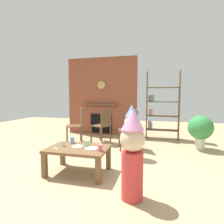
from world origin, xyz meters
TOP-DOWN VIEW (x-y plane):
  - ground_plane at (0.00, 0.00)m, footprint 12.00×12.00m
  - brick_fireplace_feature at (-0.74, 2.60)m, footprint 2.20×0.28m
  - bookshelf at (1.05, 2.40)m, footprint 0.90×0.28m
  - coffee_table at (-0.22, -0.33)m, footprint 0.94×0.63m
  - paper_cup_near_left at (0.18, -0.42)m, footprint 0.07×0.07m
  - paper_cup_near_right at (-0.49, -0.32)m, footprint 0.07×0.07m
  - paper_cup_center at (-0.42, -0.11)m, footprint 0.07×0.07m
  - paper_cup_far_left at (-0.11, -0.21)m, footprint 0.08×0.08m
  - paper_plate_front at (-0.24, -0.30)m, footprint 0.18×0.18m
  - paper_plate_rear at (0.01, -0.35)m, footprint 0.20×0.20m
  - birthday_cake_slice at (0.11, -0.16)m, footprint 0.10×0.10m
  - table_fork at (-0.53, -0.47)m, footprint 0.13×0.10m
  - child_with_cone_hat at (0.71, -0.85)m, footprint 0.30×0.30m
  - child_in_pink at (0.50, 0.60)m, footprint 0.29×0.29m
  - dining_chair_left at (-1.03, 1.41)m, footprint 0.54×0.54m
  - dining_chair_middle at (-0.37, 1.54)m, footprint 0.53×0.53m
  - dining_chair_right at (0.42, 1.17)m, footprint 0.50×0.50m
  - potted_plant_tall at (1.94, 1.52)m, footprint 0.55×0.55m

SIDE VIEW (x-z plane):
  - ground_plane at x=0.00m, z-range 0.00..0.00m
  - coffee_table at x=-0.22m, z-range 0.14..0.55m
  - table_fork at x=-0.53m, z-range 0.41..0.42m
  - paper_plate_front at x=-0.24m, z-range 0.41..0.42m
  - paper_plate_rear at x=0.01m, z-range 0.41..0.42m
  - birthday_cake_slice at x=0.11m, z-range 0.41..0.49m
  - paper_cup_near_right at x=-0.49m, z-range 0.41..0.50m
  - paper_cup_far_left at x=-0.11m, z-range 0.41..0.51m
  - paper_cup_near_left at x=0.18m, z-range 0.41..0.51m
  - paper_cup_center at x=-0.42m, z-range 0.41..0.52m
  - potted_plant_tall at x=1.94m, z-range 0.09..0.87m
  - dining_chair_left at x=-1.03m, z-range 0.06..0.96m
  - dining_chair_middle at x=-0.37m, z-range 0.06..0.96m
  - dining_chair_right at x=0.42m, z-range 0.06..0.96m
  - child_in_pink at x=0.50m, z-range 0.03..1.08m
  - child_with_cone_hat at x=0.71m, z-range 0.03..1.10m
  - bookshelf at x=1.05m, z-range -0.08..1.82m
  - brick_fireplace_feature at x=-0.74m, z-range -0.01..2.39m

